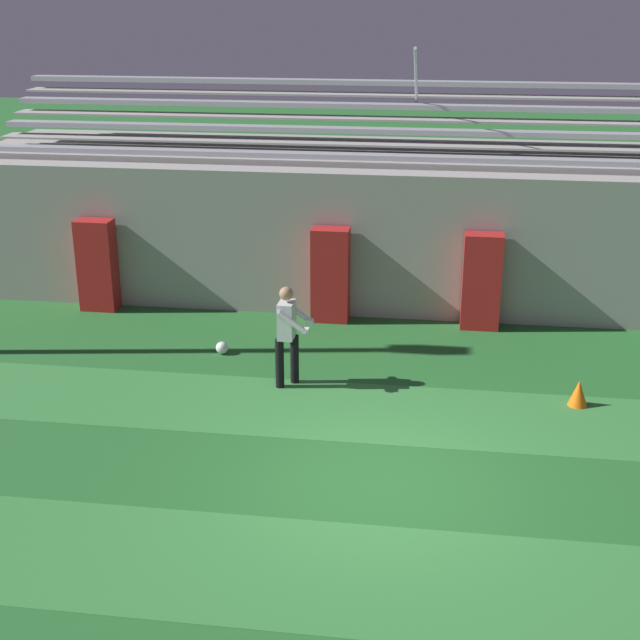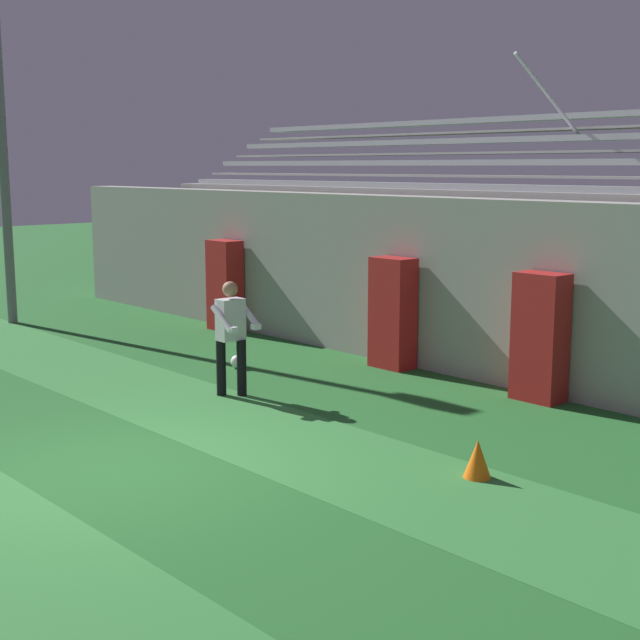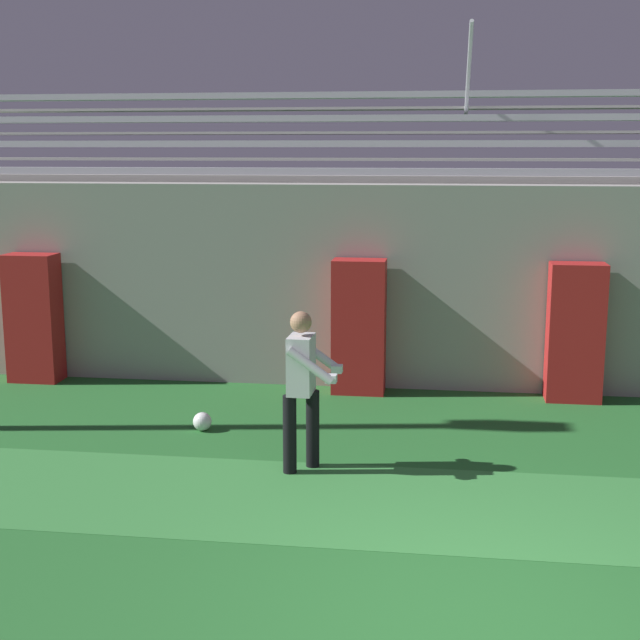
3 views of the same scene
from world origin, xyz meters
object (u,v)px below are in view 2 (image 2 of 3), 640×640
object	(u,v)px
padding_pillar_far_left	(225,285)
goalkeeper	(231,331)
padding_pillar_gate_left	(393,313)
padding_pillar_gate_right	(540,337)
traffic_cone	(477,459)
soccer_ball	(237,362)

from	to	relation	value
padding_pillar_far_left	goalkeeper	distance (m)	5.32
padding_pillar_gate_left	goalkeeper	bearing A→B (deg)	-95.36
padding_pillar_gate_right	padding_pillar_far_left	distance (m)	7.48
goalkeeper	traffic_cone	bearing A→B (deg)	-1.73
traffic_cone	soccer_ball	bearing A→B (deg)	167.96
padding_pillar_gate_left	padding_pillar_gate_right	world-z (taller)	same
soccer_ball	goalkeeper	bearing A→B (deg)	-39.21
padding_pillar_gate_right	soccer_ball	bearing A→B (deg)	-156.74
padding_pillar_gate_left	traffic_cone	distance (m)	5.38
padding_pillar_gate_left	goalkeeper	size ratio (longest dim) A/B	1.09
goalkeeper	soccer_ball	xyz separation A→B (m)	(-1.38, 1.13, -0.84)
padding_pillar_gate_left	padding_pillar_gate_right	size ratio (longest dim) A/B	1.00
padding_pillar_gate_right	soccer_ball	world-z (taller)	padding_pillar_gate_right
traffic_cone	padding_pillar_gate_right	bearing A→B (deg)	113.90
traffic_cone	padding_pillar_far_left	bearing A→B (deg)	160.20
padding_pillar_gate_right	goalkeeper	world-z (taller)	padding_pillar_gate_right
padding_pillar_far_left	soccer_ball	size ratio (longest dim) A/B	8.29
padding_pillar_far_left	goalkeeper	size ratio (longest dim) A/B	1.09
padding_pillar_gate_left	padding_pillar_gate_right	distance (m)	2.84
padding_pillar_gate_right	soccer_ball	xyz separation A→B (m)	(-4.51, -1.94, -0.80)
padding_pillar_far_left	goalkeeper	xyz separation A→B (m)	(4.35, -3.07, 0.04)
padding_pillar_gate_left	padding_pillar_far_left	xyz separation A→B (m)	(-4.64, 0.00, 0.00)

